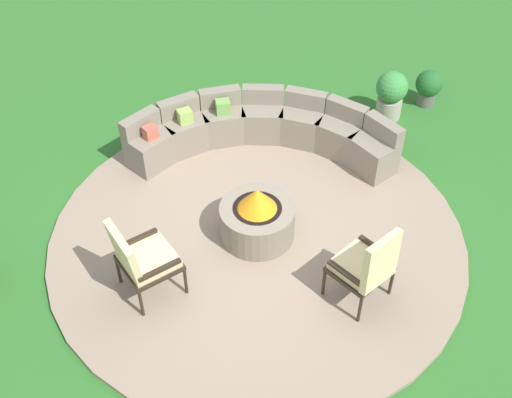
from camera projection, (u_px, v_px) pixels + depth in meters
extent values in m
plane|color=#2D6B28|center=(257.00, 238.00, 7.56)|extent=(24.00, 24.00, 0.00)
cylinder|color=gray|center=(257.00, 236.00, 7.54)|extent=(4.92, 4.92, 0.06)
cylinder|color=gray|center=(257.00, 221.00, 7.37)|extent=(0.88, 0.88, 0.44)
cylinder|color=black|center=(257.00, 210.00, 7.24)|extent=(0.57, 0.57, 0.06)
cone|color=orange|center=(257.00, 199.00, 7.13)|extent=(0.46, 0.46, 0.28)
cube|color=gray|center=(372.00, 155.00, 8.23)|extent=(0.69, 0.72, 0.47)
cube|color=gray|center=(384.00, 129.00, 8.05)|extent=(0.45, 0.55, 0.24)
cube|color=gray|center=(339.00, 138.00, 8.50)|extent=(0.72, 0.70, 0.47)
cube|color=gray|center=(347.00, 111.00, 8.34)|extent=(0.54, 0.48, 0.24)
cube|color=gray|center=(302.00, 126.00, 8.68)|extent=(0.69, 0.63, 0.47)
cube|color=gray|center=(306.00, 99.00, 8.54)|extent=(0.58, 0.37, 0.24)
cube|color=gray|center=(263.00, 122.00, 8.76)|extent=(0.61, 0.51, 0.47)
cube|color=gray|center=(263.00, 95.00, 8.62)|extent=(0.58, 0.22, 0.24)
cube|color=gray|center=(223.00, 125.00, 8.71)|extent=(0.63, 0.54, 0.47)
cube|color=gray|center=(220.00, 97.00, 8.57)|extent=(0.58, 0.26, 0.24)
cube|color=gray|center=(185.00, 134.00, 8.56)|extent=(0.70, 0.65, 0.47)
cube|color=gray|center=(178.00, 107.00, 8.41)|extent=(0.57, 0.39, 0.24)
cube|color=gray|center=(150.00, 150.00, 8.31)|extent=(0.72, 0.71, 0.47)
cube|color=gray|center=(140.00, 123.00, 8.14)|extent=(0.52, 0.50, 0.24)
cube|color=#93B756|center=(185.00, 116.00, 8.31)|extent=(0.22, 0.21, 0.18)
cube|color=#70A34C|center=(223.00, 107.00, 8.45)|extent=(0.21, 0.18, 0.19)
cube|color=#BC5B47|center=(150.00, 132.00, 8.07)|extent=(0.22, 0.21, 0.17)
cylinder|color=#2D2319|center=(161.00, 250.00, 7.09)|extent=(0.04, 0.04, 0.38)
cylinder|color=#2D2319|center=(186.00, 281.00, 6.76)|extent=(0.04, 0.04, 0.38)
cylinder|color=#2D2319|center=(118.00, 270.00, 6.87)|extent=(0.04, 0.04, 0.38)
cylinder|color=#2D2319|center=(141.00, 304.00, 6.54)|extent=(0.04, 0.04, 0.38)
cube|color=#2D2319|center=(149.00, 263.00, 6.67)|extent=(0.78, 0.79, 0.05)
cube|color=beige|center=(149.00, 258.00, 6.62)|extent=(0.72, 0.72, 0.09)
cube|color=beige|center=(124.00, 253.00, 6.36)|extent=(0.38, 0.57, 0.61)
cube|color=#2D2319|center=(137.00, 239.00, 6.73)|extent=(0.44, 0.29, 0.04)
cube|color=#2D2319|center=(160.00, 270.00, 6.42)|extent=(0.44, 0.29, 0.04)
cylinder|color=#2D2319|center=(324.00, 282.00, 6.75)|extent=(0.04, 0.04, 0.38)
cylinder|color=#2D2319|center=(356.00, 257.00, 7.01)|extent=(0.04, 0.04, 0.38)
cylinder|color=#2D2319|center=(360.00, 310.00, 6.49)|extent=(0.04, 0.04, 0.38)
cylinder|color=#2D2319|center=(391.00, 282.00, 6.75)|extent=(0.04, 0.04, 0.38)
cube|color=#2D2319|center=(360.00, 269.00, 6.60)|extent=(0.77, 0.77, 0.05)
cube|color=beige|center=(361.00, 265.00, 6.55)|extent=(0.71, 0.71, 0.09)
cube|color=beige|center=(381.00, 262.00, 6.28)|extent=(0.46, 0.47, 0.61)
cube|color=#2D2319|center=(345.00, 274.00, 6.38)|extent=(0.33, 0.38, 0.04)
cube|color=#2D2319|center=(377.00, 248.00, 6.64)|extent=(0.33, 0.38, 0.04)
cylinder|color=#A89E8E|center=(389.00, 108.00, 9.25)|extent=(0.37, 0.37, 0.31)
sphere|color=#3D8E42|center=(392.00, 87.00, 9.01)|extent=(0.46, 0.46, 0.46)
cylinder|color=#605B56|center=(426.00, 98.00, 9.52)|extent=(0.27, 0.27, 0.21)
sphere|color=#236028|center=(429.00, 83.00, 9.34)|extent=(0.40, 0.40, 0.40)
sphere|color=#DB337A|center=(433.00, 79.00, 9.30)|extent=(0.12, 0.12, 0.12)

